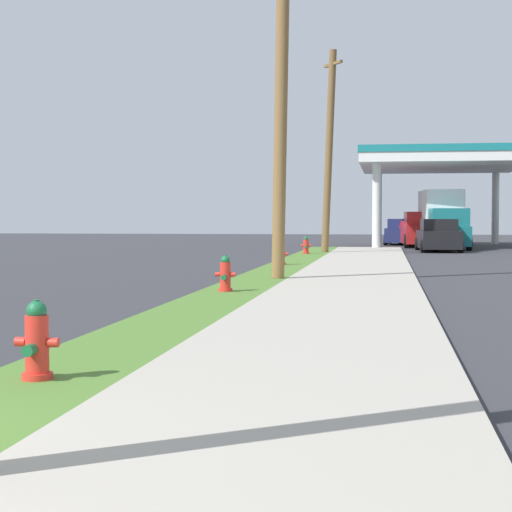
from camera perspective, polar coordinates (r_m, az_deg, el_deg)
The scene contains 10 objects.
fire_hydrant_nearest at distance 8.10m, azimuth -14.67°, elevation -5.85°, with size 0.42×0.38×0.74m.
fire_hydrant_second at distance 17.18m, azimuth -2.10°, elevation -1.34°, with size 0.42×0.38×0.74m.
fire_hydrant_third at distance 27.05m, azimuth 1.74°, elevation 0.10°, with size 0.42×0.37×0.74m.
fire_hydrant_fourth at distance 35.36m, azimuth 3.41°, elevation 0.68°, with size 0.42×0.37×0.74m.
utility_pole_midground at distance 20.97m, azimuth 1.73°, elevation 11.67°, with size 0.84×1.26×9.46m.
utility_pole_background at distance 36.97m, azimuth 4.98°, elevation 7.18°, with size 1.03×1.38×8.76m.
car_navy_by_near_pump at distance 52.03m, azimuth 9.89°, elevation 1.56°, with size 2.23×4.62×1.57m.
car_black_by_far_pump at distance 41.60m, azimuth 12.28°, elevation 1.29°, with size 2.10×4.57×1.57m.
truck_teal_at_forecourt at distance 45.60m, azimuth 12.53°, elevation 2.36°, with size 2.56×6.53×3.11m.
truck_red_on_apron at distance 48.29m, azimuth 11.10°, elevation 1.70°, with size 2.41×5.51×1.97m.
Camera 1 is at (3.83, -3.84, 1.62)m, focal length 58.89 mm.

